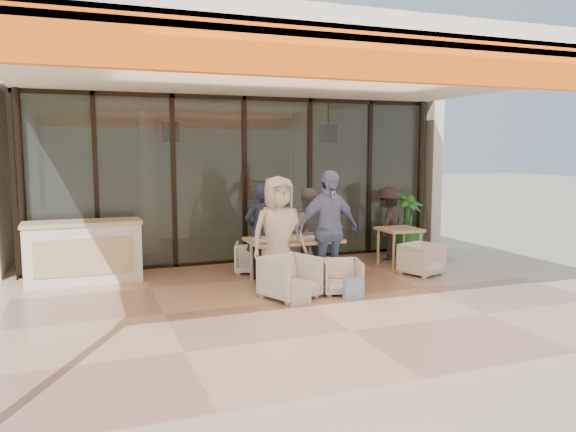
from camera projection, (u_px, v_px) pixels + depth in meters
name	position (u px, v px, depth m)	size (l,w,h in m)	color
ground	(303.00, 302.00, 8.15)	(70.00, 70.00, 0.00)	#C6B293
terrace_floor	(303.00, 301.00, 8.15)	(8.00, 6.00, 0.01)	tan
terrace_structure	(312.00, 71.00, 7.52)	(8.00, 6.00, 3.40)	silver
glass_storefront	(245.00, 181.00, 10.75)	(8.08, 0.10, 3.20)	#9EADA3
interior_block	(216.00, 148.00, 12.83)	(9.05, 3.62, 3.52)	silver
host_counter	(84.00, 252.00, 9.19)	(1.85, 0.65, 1.04)	silver
dining_table	(293.00, 242.00, 9.22)	(1.50, 0.90, 0.93)	tan
chair_far_left	(252.00, 256.00, 10.00)	(0.59, 0.56, 0.61)	silver
chair_far_right	(296.00, 252.00, 10.29)	(0.62, 0.58, 0.64)	silver
chair_near_left	(290.00, 275.00, 8.23)	(0.70, 0.66, 0.72)	silver
chair_near_right	(342.00, 275.00, 8.53)	(0.58, 0.54, 0.59)	silver
diner_navy	(261.00, 232.00, 9.47)	(0.60, 0.39, 1.64)	#1A223B
diner_grey	(306.00, 232.00, 9.77)	(0.75, 0.58, 1.54)	slate
diner_cream	(278.00, 234.00, 8.63)	(0.88, 0.57, 1.80)	beige
diner_periwinkle	(328.00, 229.00, 8.92)	(1.10, 0.46, 1.88)	#687DAD
tote_bag_cream	(300.00, 295.00, 7.88)	(0.30, 0.10, 0.34)	silver
tote_bag_blue	(354.00, 290.00, 8.17)	(0.30, 0.10, 0.34)	#99BFD8
side_table	(399.00, 234.00, 10.44)	(0.70, 0.70, 0.74)	tan
side_chair	(422.00, 258.00, 9.78)	(0.62, 0.58, 0.63)	silver
standing_woman	(388.00, 224.00, 11.08)	(0.94, 0.54, 1.46)	black
potted_palm	(405.00, 223.00, 11.50)	(0.77, 0.77, 1.38)	#1E5919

